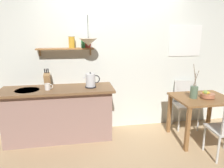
# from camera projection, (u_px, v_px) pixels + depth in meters

# --- Properties ---
(ground_plane) EXTENTS (14.00, 14.00, 0.00)m
(ground_plane) POSITION_uv_depth(u_px,v_px,m) (120.00, 142.00, 3.52)
(ground_plane) COLOR tan
(back_wall) EXTENTS (6.80, 0.11, 2.70)m
(back_wall) POSITION_uv_depth(u_px,v_px,m) (125.00, 57.00, 3.84)
(back_wall) COLOR silver
(back_wall) RESTS_ON ground_plane
(kitchen_counter) EXTENTS (1.83, 0.63, 0.90)m
(kitchen_counter) POSITION_uv_depth(u_px,v_px,m) (59.00, 113.00, 3.54)
(kitchen_counter) COLOR gray
(kitchen_counter) RESTS_ON ground_plane
(wall_shelf) EXTENTS (0.94, 0.20, 0.33)m
(wall_shelf) POSITION_uv_depth(u_px,v_px,m) (73.00, 46.00, 3.48)
(wall_shelf) COLOR #9E6B3D
(dining_table) EXTENTS (0.90, 0.74, 0.75)m
(dining_table) POSITION_uv_depth(u_px,v_px,m) (201.00, 104.00, 3.48)
(dining_table) COLOR brown
(dining_table) RESTS_ON ground_plane
(dining_chair_far) EXTENTS (0.47, 0.44, 0.89)m
(dining_chair_far) POSITION_uv_depth(u_px,v_px,m) (185.00, 101.00, 4.01)
(dining_chair_far) COLOR silver
(dining_chair_far) RESTS_ON ground_plane
(fruit_bowl) EXTENTS (0.22, 0.22, 0.13)m
(fruit_bowl) POSITION_uv_depth(u_px,v_px,m) (207.00, 95.00, 3.40)
(fruit_bowl) COLOR #BC704C
(fruit_bowl) RESTS_ON dining_table
(twig_vase) EXTENTS (0.12, 0.12, 0.56)m
(twig_vase) POSITION_uv_depth(u_px,v_px,m) (194.00, 92.00, 3.39)
(twig_vase) COLOR #567056
(twig_vase) RESTS_ON dining_table
(electric_kettle) EXTENTS (0.27, 0.18, 0.26)m
(electric_kettle) POSITION_uv_depth(u_px,v_px,m) (91.00, 81.00, 3.45)
(electric_kettle) COLOR black
(electric_kettle) RESTS_ON kitchen_counter
(knife_block) EXTENTS (0.10, 0.17, 0.31)m
(knife_block) POSITION_uv_depth(u_px,v_px,m) (47.00, 79.00, 3.52)
(knife_block) COLOR tan
(knife_block) RESTS_ON kitchen_counter
(coffee_mug_by_sink) EXTENTS (0.13, 0.09, 0.10)m
(coffee_mug_by_sink) POSITION_uv_depth(u_px,v_px,m) (48.00, 87.00, 3.32)
(coffee_mug_by_sink) COLOR white
(coffee_mug_by_sink) RESTS_ON kitchen_counter
(pendant_lamp) EXTENTS (0.29, 0.29, 0.46)m
(pendant_lamp) POSITION_uv_depth(u_px,v_px,m) (88.00, 42.00, 3.30)
(pendant_lamp) COLOR black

